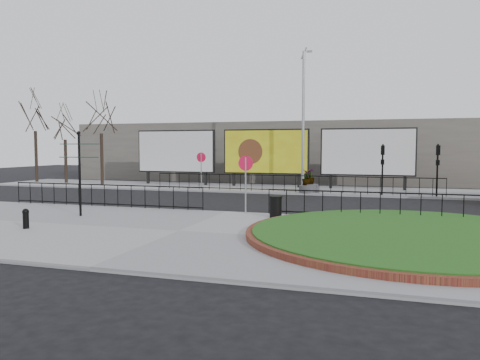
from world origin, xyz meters
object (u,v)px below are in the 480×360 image
at_px(planter_c, 310,184).
at_px(billboard_mid, 266,152).
at_px(bollard, 26,218).
at_px(litter_bin, 276,207).
at_px(planter_b, 306,184).
at_px(lamp_post, 303,118).
at_px(fingerpost_sign, 79,165).

bearing_deg(planter_c, billboard_mid, 138.48).
height_order(bollard, litter_bin, litter_bin).
relative_size(bollard, planter_b, 0.49).
distance_m(lamp_post, litter_bin, 12.85).
relative_size(billboard_mid, lamp_post, 0.67).
relative_size(litter_bin, planter_b, 0.61).
bearing_deg(lamp_post, billboard_mid, 146.75).
distance_m(fingerpost_sign, bollard, 3.56).
xyz_separation_m(billboard_mid, planter_c, (3.70, -3.28, -1.95)).
xyz_separation_m(fingerpost_sign, planter_c, (7.51, 12.77, -1.57)).
bearing_deg(bollard, billboard_mid, 78.84).
bearing_deg(lamp_post, litter_bin, -85.44).
distance_m(planter_b, planter_c, 0.36).
height_order(fingerpost_sign, litter_bin, fingerpost_sign).
xyz_separation_m(billboard_mid, planter_b, (3.50, -3.57, -1.93)).
xyz_separation_m(bollard, planter_c, (7.48, 15.88, 0.15)).
bearing_deg(fingerpost_sign, planter_c, 51.49).
height_order(lamp_post, bollard, lamp_post).
bearing_deg(bollard, planter_b, 64.97).
bearing_deg(fingerpost_sign, billboard_mid, 68.59).
xyz_separation_m(lamp_post, litter_bin, (0.96, -12.08, -4.27)).
distance_m(billboard_mid, lamp_post, 4.23).
bearing_deg(planter_b, bollard, -115.03).
bearing_deg(bollard, litter_bin, 33.37).
distance_m(litter_bin, planter_b, 10.50).
height_order(fingerpost_sign, planter_c, fingerpost_sign).
relative_size(planter_b, planter_c, 0.95).
xyz_separation_m(lamp_post, bollard, (-6.79, -17.19, -4.32)).
relative_size(billboard_mid, planter_b, 4.33).
distance_m(litter_bin, planter_c, 10.78).
bearing_deg(billboard_mid, planter_b, -45.58).
distance_m(bollard, planter_c, 17.56).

